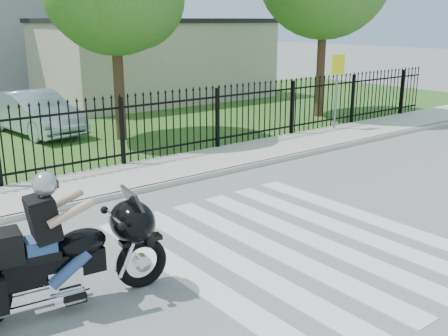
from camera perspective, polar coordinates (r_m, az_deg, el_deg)
ground at (r=8.95m, az=7.50°, el=-8.25°), size 120.00×120.00×0.00m
crosswalk at (r=8.95m, az=7.50°, el=-8.21°), size 5.00×5.50×0.01m
sidewalk at (r=12.70m, az=-8.74°, el=-0.70°), size 40.00×2.00×0.12m
curb at (r=11.87m, az=-6.35°, el=-1.78°), size 40.00×0.12×0.12m
grass_strip at (r=18.97m, az=-19.29°, el=3.92°), size 40.00×12.00×0.02m
iron_fence at (r=13.35m, az=-11.02°, el=3.74°), size 26.00×0.04×1.80m
building_low at (r=25.29m, az=-7.45°, el=11.42°), size 10.00×6.00×3.50m
building_low_roof at (r=25.22m, az=-7.61°, el=15.61°), size 10.20×6.20×0.20m
motorcycle_rider at (r=7.07m, az=-17.78°, el=-8.78°), size 2.87×1.13×1.90m
parked_car at (r=18.19m, az=-19.87°, el=5.66°), size 2.04×4.40×1.40m
traffic_sign at (r=17.76m, az=12.23°, el=9.73°), size 0.53×0.11×2.43m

